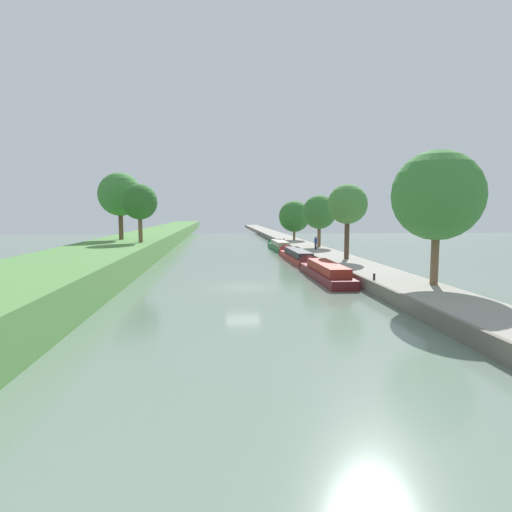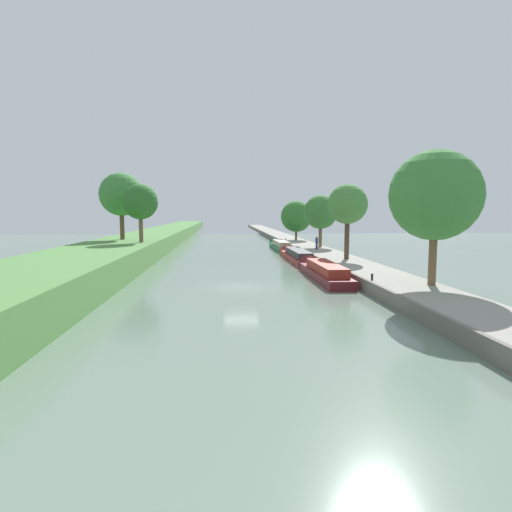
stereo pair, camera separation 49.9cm
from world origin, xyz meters
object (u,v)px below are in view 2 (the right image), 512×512
object	(u,v)px
mooring_bollard_near	(372,277)
person_walking	(317,243)
narrowboat_green	(280,246)
mooring_bollard_far	(286,240)
narrowboat_red	(296,255)
narrowboat_maroon	(322,271)

from	to	relation	value
mooring_bollard_near	person_walking	bearing A→B (deg)	86.40
narrowboat_green	mooring_bollard_far	bearing A→B (deg)	72.79
narrowboat_green	mooring_bollard_near	xyz separation A→B (m)	(1.66, -35.17, 0.53)
narrowboat_red	narrowboat_green	distance (m)	14.89
narrowboat_green	narrowboat_maroon	bearing A→B (deg)	-90.50
narrowboat_maroon	narrowboat_green	bearing A→B (deg)	89.50
narrowboat_red	mooring_bollard_far	size ratio (longest dim) A/B	32.23
narrowboat_red	person_walking	bearing A→B (deg)	51.30
person_walking	mooring_bollard_far	bearing A→B (deg)	95.46
mooring_bollard_far	narrowboat_maroon	bearing A→B (deg)	-93.23
narrowboat_red	mooring_bollard_near	size ratio (longest dim) A/B	32.23
narrowboat_maroon	mooring_bollard_near	xyz separation A→B (m)	(1.91, -6.68, 0.51)
narrowboat_green	mooring_bollard_far	size ratio (longest dim) A/B	28.44
narrowboat_maroon	narrowboat_red	size ratio (longest dim) A/B	0.87
mooring_bollard_near	mooring_bollard_far	bearing A→B (deg)	90.00
narrowboat_red	mooring_bollard_far	world-z (taller)	narrowboat_red
person_walking	mooring_bollard_far	size ratio (longest dim) A/B	3.69
narrowboat_green	mooring_bollard_far	world-z (taller)	narrowboat_green
mooring_bollard_near	narrowboat_maroon	bearing A→B (deg)	105.95
narrowboat_maroon	person_walking	xyz separation A→B (m)	(3.45, 17.77, 1.16)
mooring_bollard_near	narrowboat_red	bearing A→B (deg)	95.05
mooring_bollard_far	narrowboat_red	bearing A→B (deg)	-95.06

